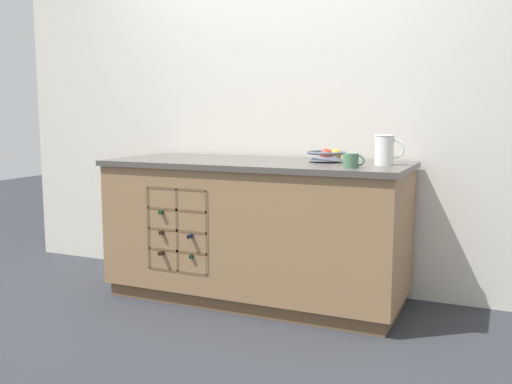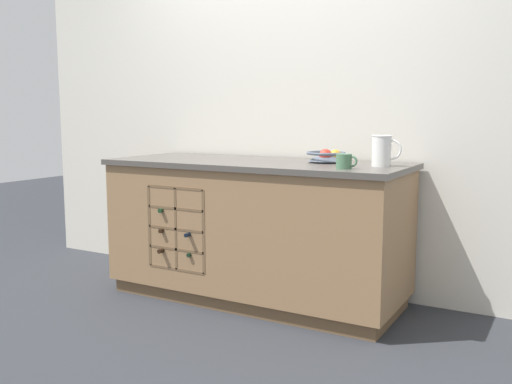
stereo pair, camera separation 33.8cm
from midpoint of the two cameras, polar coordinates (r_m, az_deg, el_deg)
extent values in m
plane|color=#2D3035|center=(3.80, 2.59, -10.59)|extent=(14.00, 14.00, 0.00)
cube|color=silver|center=(4.00, 5.52, 8.86)|extent=(4.40, 0.06, 2.55)
cube|color=brown|center=(3.79, 2.59, -9.94)|extent=(1.83, 0.66, 0.09)
cube|color=#99724C|center=(3.68, 2.63, -3.49)|extent=(1.89, 0.72, 0.78)
cube|color=#514C47|center=(3.62, 2.67, 2.82)|extent=(1.93, 0.76, 0.03)
cube|color=brown|center=(3.64, -4.46, -3.46)|extent=(0.42, 0.01, 0.52)
cube|color=brown|center=(3.72, -7.60, -3.27)|extent=(0.02, 0.10, 0.52)
cube|color=brown|center=(3.49, -2.06, -3.95)|extent=(0.02, 0.10, 0.52)
cube|color=brown|center=(3.66, -4.88, -7.58)|extent=(0.42, 0.10, 0.02)
cube|color=brown|center=(3.63, -4.90, -5.61)|extent=(0.42, 0.10, 0.02)
cube|color=brown|center=(3.60, -4.92, -3.60)|extent=(0.42, 0.10, 0.02)
cube|color=brown|center=(3.58, -4.95, -1.57)|extent=(0.42, 0.10, 0.02)
cube|color=brown|center=(3.56, -4.97, 0.49)|extent=(0.42, 0.10, 0.02)
cube|color=brown|center=(3.60, -4.92, -3.60)|extent=(0.02, 0.10, 0.52)
cylinder|color=black|center=(3.76, -5.52, -5.45)|extent=(0.08, 0.18, 0.08)
cylinder|color=black|center=(3.65, -6.70, -5.85)|extent=(0.03, 0.08, 0.03)
cylinder|color=black|center=(3.66, -2.58, -5.82)|extent=(0.07, 0.19, 0.07)
cylinder|color=black|center=(3.55, -3.73, -6.25)|extent=(0.03, 0.08, 0.03)
cylinder|color=black|center=(3.75, -5.28, -3.45)|extent=(0.07, 0.20, 0.07)
cylinder|color=black|center=(3.64, -6.56, -3.82)|extent=(0.03, 0.09, 0.03)
cylinder|color=black|center=(3.62, -2.72, -3.87)|extent=(0.07, 0.19, 0.07)
cylinder|color=black|center=(3.51, -3.93, -4.27)|extent=(0.03, 0.08, 0.03)
cylinder|color=#19381E|center=(3.74, -5.22, -1.48)|extent=(0.07, 0.21, 0.07)
cylinder|color=#19381E|center=(3.62, -6.58, -1.81)|extent=(0.03, 0.09, 0.03)
cylinder|color=#4C5666|center=(3.56, 9.73, 3.00)|extent=(0.11, 0.11, 0.01)
cone|color=#4C5666|center=(3.56, 9.74, 3.53)|extent=(0.22, 0.22, 0.06)
torus|color=#4C5666|center=(3.56, 9.75, 3.84)|extent=(0.24, 0.24, 0.02)
sphere|color=#7FA838|center=(3.59, 9.81, 3.63)|extent=(0.07, 0.07, 0.07)
sphere|color=red|center=(3.53, 9.70, 3.63)|extent=(0.08, 0.08, 0.08)
sphere|color=gold|center=(3.57, 10.64, 3.61)|extent=(0.07, 0.07, 0.07)
cylinder|color=white|center=(3.37, 15.29, 3.99)|extent=(0.11, 0.11, 0.18)
torus|color=white|center=(3.36, 15.34, 5.42)|extent=(0.11, 0.11, 0.01)
torus|color=white|center=(3.35, 16.25, 4.09)|extent=(0.12, 0.01, 0.12)
cylinder|color=#4C7A56|center=(3.17, 11.82, 3.01)|extent=(0.09, 0.09, 0.08)
torus|color=#4C7A56|center=(3.16, 12.61, 3.00)|extent=(0.06, 0.01, 0.06)
camera|label=1|loc=(0.17, -87.34, 0.36)|focal=40.00mm
camera|label=2|loc=(0.17, 92.66, -0.36)|focal=40.00mm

